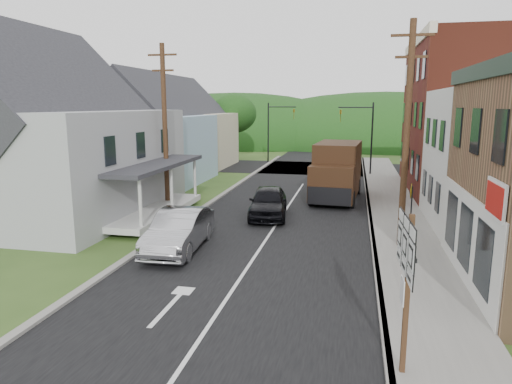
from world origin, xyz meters
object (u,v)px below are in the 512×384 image
Objects in this scene: dark_sedan at (268,202)px; delivery_van at (337,171)px; route_sign_cluster at (406,272)px; silver_sedan at (179,231)px; warning_sign at (411,204)px.

delivery_van is at bearing 51.00° from dark_sedan.
route_sign_cluster is (5.43, -13.53, 1.61)m from dark_sedan.
silver_sedan is 1.99× the size of warning_sign.
dark_sedan is 1.88× the size of warning_sign.
delivery_van reaches higher than dark_sedan.
warning_sign is (1.27, 10.14, -0.67)m from route_sign_cluster.
route_sign_cluster reaches higher than warning_sign.
delivery_van is 2.59× the size of warning_sign.
warning_sign is (9.18, 2.85, 0.92)m from silver_sedan.
silver_sedan is 1.06× the size of dark_sedan.
delivery_van is (3.29, 5.30, 0.98)m from dark_sedan.
silver_sedan is at bearing 134.33° from route_sign_cluster.
delivery_van is (5.78, 11.55, 0.96)m from silver_sedan.
dark_sedan is 6.32m from delivery_van.
warning_sign is (6.70, -3.39, 0.94)m from dark_sedan.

